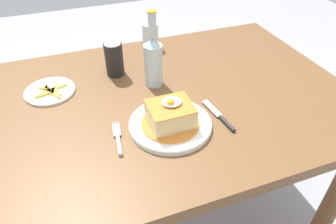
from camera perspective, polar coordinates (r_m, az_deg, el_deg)
ground_plane at (r=1.58m, az=-1.50°, el=-19.11°), size 6.00×6.00×0.00m
dining_table at (r=1.11m, az=-2.03°, el=-1.65°), size 1.33×0.87×0.72m
main_plate at (r=0.92m, az=0.43°, el=-2.23°), size 0.25×0.25×0.02m
sandwich_meal at (r=0.90m, az=0.44°, el=-0.57°), size 0.17×0.17×0.09m
fork at (r=0.89m, az=-9.13°, el=-5.16°), size 0.03×0.14×0.01m
knife at (r=0.96m, az=9.97°, el=-1.26°), size 0.03×0.17×0.01m
soda_can at (r=1.16m, az=-9.86°, el=9.56°), size 0.07×0.07×0.12m
beer_bottle_clear at (r=1.06m, az=-2.72°, el=9.72°), size 0.06×0.06×0.27m
drinking_glass at (r=1.35m, az=-3.26°, el=13.59°), size 0.07×0.07×0.10m
side_plate_fries at (r=1.14m, az=-20.85°, el=3.59°), size 0.17×0.17×0.02m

